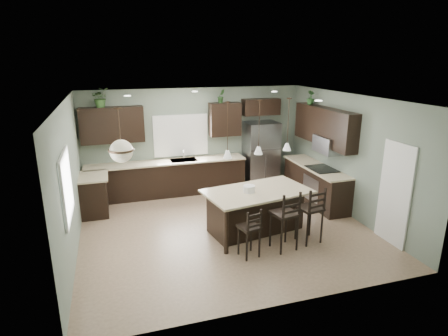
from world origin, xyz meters
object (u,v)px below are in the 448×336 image
bar_stool_left (249,232)px  bar_stool_center (284,220)px  bar_stool_right (310,214)px  refrigerator (261,155)px  kitchen_island (257,211)px  serving_dish (249,189)px  plant_back_left (101,98)px

bar_stool_left → bar_stool_center: 0.76m
bar_stool_right → refrigerator: bearing=74.3°
kitchen_island → bar_stool_left: 1.06m
kitchen_island → bar_stool_right: 1.11m
bar_stool_left → bar_stool_right: size_ratio=0.82×
kitchen_island → serving_dish: size_ratio=8.96×
bar_stool_center → bar_stool_right: (0.61, 0.12, -0.01)m
kitchen_island → serving_dish: (-0.20, -0.03, 0.53)m
bar_stool_right → bar_stool_center: bearing=-177.9°
serving_dish → plant_back_left: plant_back_left is taller
serving_dish → bar_stool_center: 0.99m
refrigerator → kitchen_island: size_ratio=0.86×
serving_dish → bar_stool_center: bearing=-62.9°
kitchen_island → bar_stool_center: bar_stool_center is taller
serving_dish → plant_back_left: bearing=133.6°
serving_dish → bar_stool_right: 1.30m
bar_stool_left → bar_stool_center: size_ratio=0.80×
bar_stool_right → plant_back_left: 5.62m
bar_stool_left → bar_stool_center: (0.74, 0.08, 0.12)m
bar_stool_center → bar_stool_left: bearing=175.8°
kitchen_island → bar_stool_right: bearing=-50.8°
kitchen_island → bar_stool_right: (0.83, -0.72, 0.13)m
bar_stool_left → bar_stool_center: bar_stool_center is taller
bar_stool_center → bar_stool_right: 0.62m
kitchen_island → bar_stool_left: (-0.52, -0.92, 0.02)m
serving_dish → bar_stool_left: bearing=-110.2°
serving_dish → refrigerator: bearing=63.0°
refrigerator → bar_stool_right: bearing=-96.3°
bar_stool_left → bar_stool_center: bearing=-7.2°
refrigerator → bar_stool_right: (-0.38, -3.45, -0.34)m
bar_stool_center → plant_back_left: 5.31m
refrigerator → serving_dish: refrigerator is taller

